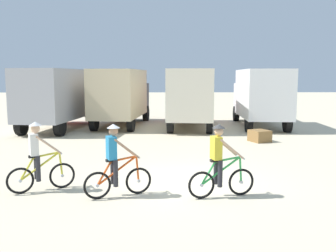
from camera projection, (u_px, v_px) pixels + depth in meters
ground_plane at (189, 183)px, 10.39m from camera, size 120.00×120.00×0.00m
box_truck_grey_hauler at (58, 96)px, 20.72m from camera, size 3.28×7.01×3.35m
box_truck_tan_camper at (121, 95)px, 22.21m from camera, size 3.17×6.99×3.35m
box_truck_cream_rv at (191, 95)px, 21.48m from camera, size 3.02×6.95×3.35m
box_truck_avon_van at (260, 95)px, 21.94m from camera, size 2.80×6.89×3.35m
cyclist_orange_shirt at (38, 159)px, 9.57m from camera, size 1.56×0.88×1.82m
cyclist_cowboy_hat at (116, 163)px, 9.12m from camera, size 1.63×0.78×1.82m
cyclist_near_camera at (220, 164)px, 9.09m from camera, size 1.70×0.60×1.82m
supply_crate at (260, 136)px, 17.00m from camera, size 1.02×1.07×0.53m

